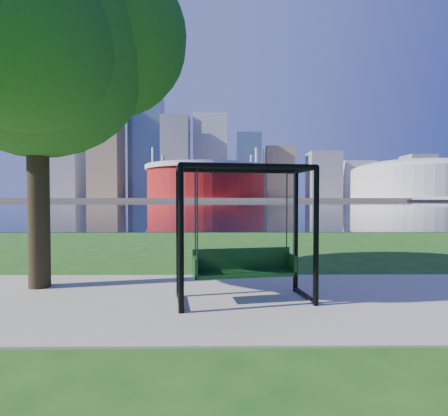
{
  "coord_description": "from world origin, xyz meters",
  "views": [
    {
      "loc": [
        0.18,
        -6.75,
        1.85
      ],
      "look_at": [
        0.24,
        0.0,
        1.66
      ],
      "focal_mm": 28.0,
      "sensor_mm": 36.0,
      "label": 1
    }
  ],
  "objects": [
    {
      "name": "ground",
      "position": [
        0.0,
        0.0,
        0.0
      ],
      "size": [
        900.0,
        900.0,
        0.0
      ],
      "primitive_type": "plane",
      "color": "#1E5114",
      "rests_on": "ground"
    },
    {
      "name": "path",
      "position": [
        0.0,
        -0.5,
        0.01
      ],
      "size": [
        120.0,
        4.0,
        0.03
      ],
      "primitive_type": "cube",
      "color": "#9E937F",
      "rests_on": "ground"
    },
    {
      "name": "river",
      "position": [
        0.0,
        102.0,
        0.01
      ],
      "size": [
        900.0,
        180.0,
        0.02
      ],
      "primitive_type": "cube",
      "color": "black",
      "rests_on": "ground"
    },
    {
      "name": "far_bank",
      "position": [
        0.0,
        306.0,
        1.0
      ],
      "size": [
        900.0,
        228.0,
        2.0
      ],
      "primitive_type": "cube",
      "color": "#937F60",
      "rests_on": "ground"
    },
    {
      "name": "stadium",
      "position": [
        -10.0,
        235.0,
        14.23
      ],
      "size": [
        83.0,
        83.0,
        32.0
      ],
      "color": "maroon",
      "rests_on": "far_bank"
    },
    {
      "name": "arena",
      "position": [
        135.0,
        235.0,
        15.87
      ],
      "size": [
        84.0,
        84.0,
        26.56
      ],
      "color": "beige",
      "rests_on": "far_bank"
    },
    {
      "name": "skyline",
      "position": [
        -4.27,
        319.39,
        35.89
      ],
      "size": [
        392.0,
        66.0,
        96.5
      ],
      "color": "gray",
      "rests_on": "far_bank"
    },
    {
      "name": "swing",
      "position": [
        0.6,
        -0.57,
        1.17
      ],
      "size": [
        2.5,
        1.39,
        2.42
      ],
      "rotation": [
        0.0,
        0.0,
        0.16
      ],
      "color": "black",
      "rests_on": "ground"
    },
    {
      "name": "park_tree",
      "position": [
        -3.59,
        0.46,
        5.13
      ],
      "size": [
        5.95,
        5.37,
        7.39
      ],
      "color": "black",
      "rests_on": "ground"
    },
    {
      "name": "barge",
      "position": [
        116.91,
        181.14,
        1.25
      ],
      "size": [
        28.24,
        17.74,
        2.76
      ],
      "rotation": [
        0.0,
        0.0,
        -0.41
      ],
      "color": "black",
      "rests_on": "river"
    }
  ]
}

